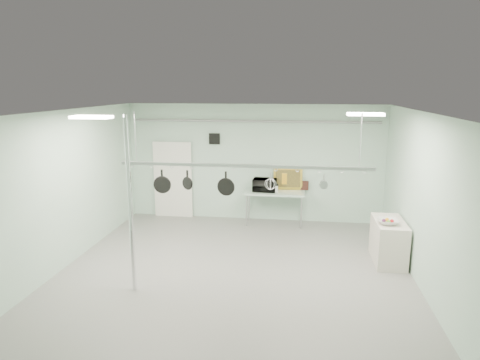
# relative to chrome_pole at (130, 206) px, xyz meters

# --- Properties ---
(floor) EXTENTS (8.00, 8.00, 0.00)m
(floor) POSITION_rel_chrome_pole_xyz_m (1.70, 0.60, -1.60)
(floor) COLOR gray
(floor) RESTS_ON ground
(ceiling) EXTENTS (7.00, 8.00, 0.02)m
(ceiling) POSITION_rel_chrome_pole_xyz_m (1.70, 0.60, 1.59)
(ceiling) COLOR silver
(ceiling) RESTS_ON back_wall
(back_wall) EXTENTS (7.00, 0.02, 3.20)m
(back_wall) POSITION_rel_chrome_pole_xyz_m (1.70, 4.59, 0.00)
(back_wall) COLOR #B1D4BF
(back_wall) RESTS_ON floor
(right_wall) EXTENTS (0.02, 8.00, 3.20)m
(right_wall) POSITION_rel_chrome_pole_xyz_m (5.19, 0.60, 0.00)
(right_wall) COLOR #B1D4BF
(right_wall) RESTS_ON floor
(door) EXTENTS (1.10, 0.10, 2.20)m
(door) POSITION_rel_chrome_pole_xyz_m (-0.60, 4.54, -0.55)
(door) COLOR silver
(door) RESTS_ON floor
(wall_vent) EXTENTS (0.30, 0.04, 0.30)m
(wall_vent) POSITION_rel_chrome_pole_xyz_m (0.60, 4.57, 0.65)
(wall_vent) COLOR black
(wall_vent) RESTS_ON back_wall
(conduit_pipe) EXTENTS (6.60, 0.07, 0.07)m
(conduit_pipe) POSITION_rel_chrome_pole_xyz_m (1.70, 4.50, 1.15)
(conduit_pipe) COLOR gray
(conduit_pipe) RESTS_ON back_wall
(chrome_pole) EXTENTS (0.08, 0.08, 3.20)m
(chrome_pole) POSITION_rel_chrome_pole_xyz_m (0.00, 0.00, 0.00)
(chrome_pole) COLOR silver
(chrome_pole) RESTS_ON floor
(prep_table) EXTENTS (1.60, 0.70, 0.91)m
(prep_table) POSITION_rel_chrome_pole_xyz_m (2.30, 4.20, -0.77)
(prep_table) COLOR #B1D0C0
(prep_table) RESTS_ON floor
(side_cabinet) EXTENTS (0.60, 1.20, 0.90)m
(side_cabinet) POSITION_rel_chrome_pole_xyz_m (4.85, 2.00, -1.15)
(side_cabinet) COLOR beige
(side_cabinet) RESTS_ON floor
(pot_rack) EXTENTS (4.80, 0.06, 1.00)m
(pot_rack) POSITION_rel_chrome_pole_xyz_m (1.90, 0.90, 0.63)
(pot_rack) COLOR #B7B7BC
(pot_rack) RESTS_ON ceiling
(light_panel_left) EXTENTS (0.65, 0.30, 0.05)m
(light_panel_left) POSITION_rel_chrome_pole_xyz_m (-0.50, -0.20, 1.56)
(light_panel_left) COLOR white
(light_panel_left) RESTS_ON ceiling
(light_panel_right) EXTENTS (0.65, 0.30, 0.05)m
(light_panel_right) POSITION_rel_chrome_pole_xyz_m (4.10, 1.20, 1.56)
(light_panel_right) COLOR white
(light_panel_right) RESTS_ON ceiling
(microwave) EXTENTS (0.64, 0.45, 0.34)m
(microwave) POSITION_rel_chrome_pole_xyz_m (2.03, 4.21, -0.53)
(microwave) COLOR black
(microwave) RESTS_ON prep_table
(coffee_canister) EXTENTS (0.16, 0.16, 0.19)m
(coffee_canister) POSITION_rel_chrome_pole_xyz_m (2.33, 4.13, -0.60)
(coffee_canister) COLOR white
(coffee_canister) RESTS_ON prep_table
(painting_large) EXTENTS (0.79, 0.18, 0.58)m
(painting_large) POSITION_rel_chrome_pole_xyz_m (2.63, 4.50, -0.41)
(painting_large) COLOR gold
(painting_large) RESTS_ON prep_table
(painting_small) EXTENTS (0.30, 0.08, 0.25)m
(painting_small) POSITION_rel_chrome_pole_xyz_m (3.05, 4.50, -0.57)
(painting_small) COLOR black
(painting_small) RESTS_ON prep_table
(fruit_bowl) EXTENTS (0.42, 0.42, 0.10)m
(fruit_bowl) POSITION_rel_chrome_pole_xyz_m (4.76, 1.77, -0.65)
(fruit_bowl) COLOR silver
(fruit_bowl) RESTS_ON side_cabinet
(skillet_left) EXTENTS (0.34, 0.08, 0.47)m
(skillet_left) POSITION_rel_chrome_pole_xyz_m (0.30, 0.90, 0.25)
(skillet_left) COLOR black
(skillet_left) RESTS_ON pot_rack
(skillet_mid) EXTENTS (0.25, 0.17, 0.35)m
(skillet_mid) POSITION_rel_chrome_pole_xyz_m (0.80, 0.90, 0.31)
(skillet_mid) COLOR black
(skillet_mid) RESTS_ON pot_rack
(skillet_right) EXTENTS (0.35, 0.11, 0.48)m
(skillet_right) POSITION_rel_chrome_pole_xyz_m (1.56, 0.90, 0.25)
(skillet_right) COLOR black
(skillet_right) RESTS_ON pot_rack
(whisk) EXTENTS (0.27, 0.27, 0.35)m
(whisk) POSITION_rel_chrome_pole_xyz_m (2.40, 0.90, 0.31)
(whisk) COLOR #B8B7BC
(whisk) RESTS_ON pot_rack
(grater) EXTENTS (0.09, 0.04, 0.22)m
(grater) POSITION_rel_chrome_pole_xyz_m (2.66, 0.90, 0.37)
(grater) COLOR yellow
(grater) RESTS_ON pot_rack
(saucepan) EXTENTS (0.17, 0.12, 0.28)m
(saucepan) POSITION_rel_chrome_pole_xyz_m (3.39, 0.90, 0.34)
(saucepan) COLOR #ADADB2
(saucepan) RESTS_ON pot_rack
(fruit_cluster) EXTENTS (0.24, 0.24, 0.09)m
(fruit_cluster) POSITION_rel_chrome_pole_xyz_m (4.76, 1.77, -0.61)
(fruit_cluster) COLOR #B01018
(fruit_cluster) RESTS_ON fruit_bowl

